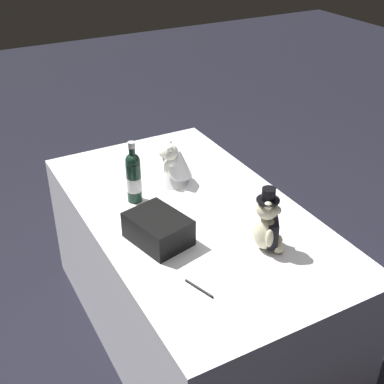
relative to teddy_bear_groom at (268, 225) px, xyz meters
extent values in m
plane|color=black|center=(0.39, 0.13, -0.85)|extent=(12.00, 12.00, 0.00)
cube|color=white|center=(0.39, 0.13, -0.48)|extent=(1.64, 0.92, 0.73)
ellipsoid|color=beige|center=(0.00, 0.01, -0.04)|extent=(0.11, 0.10, 0.15)
cube|color=black|center=(-0.01, -0.02, -0.04)|extent=(0.10, 0.08, 0.11)
sphere|color=beige|center=(0.00, 0.01, 0.08)|extent=(0.09, 0.09, 0.09)
sphere|color=beige|center=(-0.02, -0.02, 0.07)|extent=(0.04, 0.04, 0.04)
sphere|color=beige|center=(-0.02, 0.02, 0.11)|extent=(0.03, 0.03, 0.03)
sphere|color=beige|center=(0.03, -0.01, 0.11)|extent=(0.03, 0.03, 0.03)
ellipsoid|color=beige|center=(-0.05, 0.03, -0.03)|extent=(0.03, 0.03, 0.08)
ellipsoid|color=beige|center=(0.04, -0.03, -0.03)|extent=(0.03, 0.03, 0.08)
sphere|color=beige|center=(-0.05, -0.02, -0.09)|extent=(0.04, 0.04, 0.04)
sphere|color=beige|center=(0.00, -0.06, -0.09)|extent=(0.04, 0.04, 0.04)
cylinder|color=black|center=(0.00, 0.01, 0.12)|extent=(0.09, 0.09, 0.01)
cylinder|color=black|center=(0.00, 0.01, 0.14)|extent=(0.06, 0.06, 0.05)
cone|color=white|center=(0.68, 0.10, -0.05)|extent=(0.18, 0.18, 0.13)
ellipsoid|color=white|center=(0.68, 0.10, 0.01)|extent=(0.08, 0.07, 0.06)
sphere|color=silver|center=(0.68, 0.10, 0.05)|extent=(0.09, 0.09, 0.09)
sphere|color=silver|center=(0.69, 0.14, 0.05)|extent=(0.04, 0.04, 0.04)
sphere|color=silver|center=(0.71, 0.09, 0.09)|extent=(0.03, 0.03, 0.03)
sphere|color=silver|center=(0.65, 0.11, 0.09)|extent=(0.03, 0.03, 0.03)
ellipsoid|color=silver|center=(0.73, 0.10, 0.00)|extent=(0.03, 0.03, 0.07)
ellipsoid|color=silver|center=(0.64, 0.14, 0.00)|extent=(0.03, 0.03, 0.07)
cone|color=white|center=(0.66, 0.06, -0.01)|extent=(0.18, 0.18, 0.14)
cylinder|color=#153022|center=(0.60, 0.33, -0.01)|extent=(0.07, 0.07, 0.20)
sphere|color=#153022|center=(0.60, 0.33, 0.10)|extent=(0.07, 0.07, 0.07)
cylinder|color=#153022|center=(0.60, 0.33, 0.15)|extent=(0.03, 0.03, 0.08)
cylinder|color=silver|center=(0.60, 0.33, 0.18)|extent=(0.03, 0.03, 0.03)
cylinder|color=white|center=(0.60, 0.33, -0.02)|extent=(0.07, 0.07, 0.07)
cylinder|color=black|center=(-0.09, 0.37, -0.11)|extent=(0.13, 0.05, 0.01)
cone|color=silver|center=(-0.03, 0.39, -0.11)|extent=(0.02, 0.01, 0.01)
cube|color=black|center=(0.26, 0.37, -0.05)|extent=(0.30, 0.25, 0.12)
cube|color=#B7B7BF|center=(0.24, 0.28, -0.05)|extent=(0.03, 0.02, 0.03)
camera|label=1|loc=(-1.36, 1.09, 1.17)|focal=48.27mm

